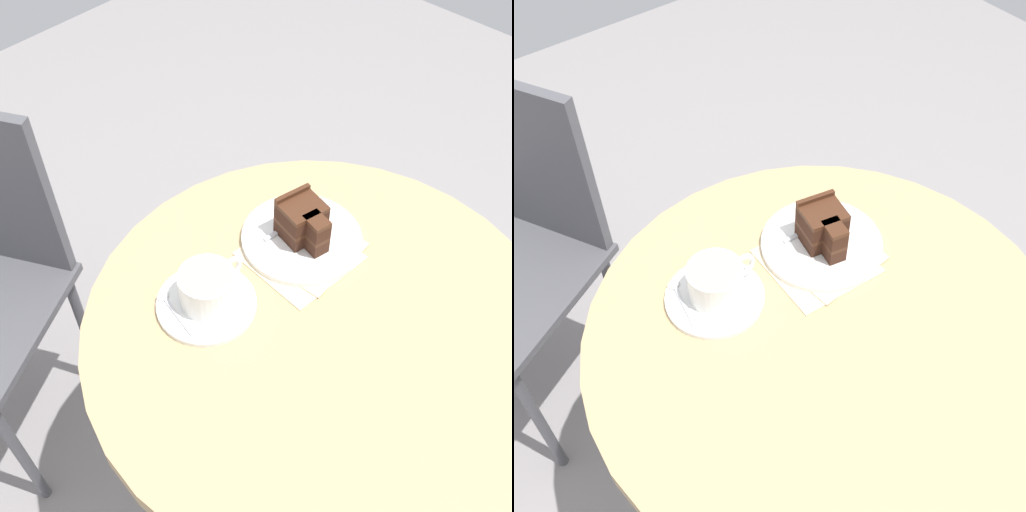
{
  "view_description": "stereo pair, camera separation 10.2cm",
  "coord_description": "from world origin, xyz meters",
  "views": [
    {
      "loc": [
        -0.49,
        -0.31,
        1.54
      ],
      "look_at": [
        -0.0,
        0.14,
        0.76
      ],
      "focal_mm": 45.0,
      "sensor_mm": 36.0,
      "label": 1
    },
    {
      "loc": [
        -0.41,
        -0.38,
        1.54
      ],
      "look_at": [
        -0.0,
        0.14,
        0.76
      ],
      "focal_mm": 45.0,
      "sensor_mm": 36.0,
      "label": 2
    }
  ],
  "objects": [
    {
      "name": "cafe_table",
      "position": [
        0.0,
        0.0,
        0.6
      ],
      "size": [
        0.75,
        0.75,
        0.72
      ],
      "color": "tan",
      "rests_on": "ground"
    },
    {
      "name": "saucer",
      "position": [
        -0.1,
        0.15,
        0.72
      ],
      "size": [
        0.16,
        0.16,
        0.01
      ],
      "color": "white",
      "rests_on": "cafe_table"
    },
    {
      "name": "cake_slice",
      "position": [
        0.1,
        0.13,
        0.77
      ],
      "size": [
        0.08,
        0.1,
        0.08
      ],
      "rotation": [
        0.0,
        0.0,
        4.49
      ],
      "color": "#381E14",
      "rests_on": "cake_plate"
    },
    {
      "name": "fork",
      "position": [
        0.14,
        0.16,
        0.73
      ],
      "size": [
        0.15,
        0.03,
        0.0
      ],
      "rotation": [
        0.0,
        0.0,
        6.17
      ],
      "color": "silver",
      "rests_on": "cake_plate"
    },
    {
      "name": "teaspoon",
      "position": [
        -0.15,
        0.18,
        0.73
      ],
      "size": [
        0.03,
        0.1,
        0.0
      ],
      "rotation": [
        0.0,
        0.0,
        1.36
      ],
      "color": "silver",
      "rests_on": "saucer"
    },
    {
      "name": "napkin",
      "position": [
        0.08,
        0.11,
        0.72
      ],
      "size": [
        0.19,
        0.17,
        0.0
      ],
      "rotation": [
        0.0,
        0.0,
        6.21
      ],
      "color": "beige",
      "rests_on": "cafe_table"
    },
    {
      "name": "ground_plane",
      "position": [
        0.0,
        0.0,
        -0.01
      ],
      "size": [
        4.4,
        4.4,
        0.01
      ],
      "primitive_type": "cube",
      "color": "gray",
      "rests_on": "ground"
    },
    {
      "name": "coffee_cup",
      "position": [
        -0.1,
        0.15,
        0.76
      ],
      "size": [
        0.12,
        0.09,
        0.06
      ],
      "color": "white",
      "rests_on": "saucer"
    },
    {
      "name": "cake_plate",
      "position": [
        0.1,
        0.13,
        0.72
      ],
      "size": [
        0.21,
        0.21,
        0.01
      ],
      "color": "white",
      "rests_on": "cafe_table"
    }
  ]
}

